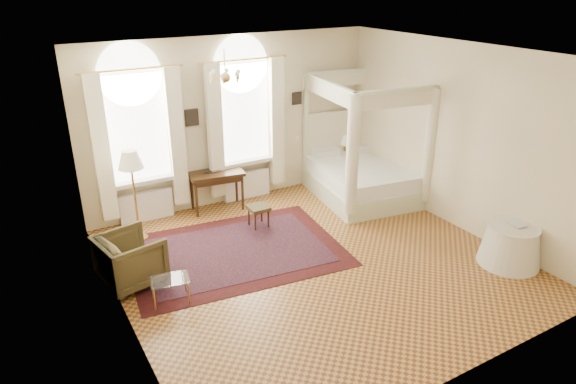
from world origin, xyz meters
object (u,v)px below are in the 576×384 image
Objects in this scene: stool at (258,210)px; writing_desk at (216,178)px; floor_lamp at (131,164)px; coffee_table at (170,281)px; armchair at (131,259)px; side_table at (511,245)px; nightstand at (350,165)px; canopy_bed at (362,171)px.

writing_desk is at bearing 107.61° from stool.
floor_lamp reaches higher than writing_desk.
writing_desk is 3.17m from coffee_table.
armchair is 5.95m from side_table.
armchair is 0.53× the size of floor_lamp.
nightstand reaches higher than stool.
coffee_table is at bearing -167.86° from armchair.
armchair reaches higher than coffee_table.
canopy_bed is 2.28× the size of writing_desk.
armchair is (-2.16, -1.80, -0.27)m from writing_desk.
armchair is at bearing -170.08° from canopy_bed.
armchair is at bearing 113.68° from coffee_table.
coffee_table is at bearing -160.61° from canopy_bed.
stool is 4.31m from side_table.
coffee_table is at bearing -153.05° from nightstand.
armchair is 1.74m from floor_lamp.
floor_lamp reaches higher than side_table.
canopy_bed reaches higher than coffee_table.
writing_desk is at bearing -61.72° from armchair.
canopy_bed is 3.01m from writing_desk.
armchair reaches higher than stool.
nightstand is at bearing 0.00° from writing_desk.
floor_lamp is at bearing 162.74° from stool.
floor_lamp is (0.13, 2.11, 1.07)m from coffee_table.
writing_desk is 1.14× the size of side_table.
floor_lamp is 1.69× the size of side_table.
floor_lamp is at bearing 86.47° from coffee_table.
side_table is at bearing -37.88° from floor_lamp.
stool is (-2.52, -0.17, -0.22)m from canopy_bed.
canopy_bed is 2.54m from stool.
canopy_bed reaches higher than nightstand.
stool is at bearing 34.26° from coffee_table.
nightstand is 3.09m from stool.
writing_desk is 2.83m from armchair.
writing_desk is 1.27× the size of armchair.
nightstand is at bearing 90.00° from side_table.
writing_desk is (-2.87, 0.92, 0.11)m from canopy_bed.
coffee_table is 0.37× the size of floor_lamp.
coffee_table is (-2.17, -1.48, -0.01)m from stool.
armchair is at bearing -140.17° from writing_desk.
writing_desk is 2.70× the size of stool.
stool is 2.62m from coffee_table.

